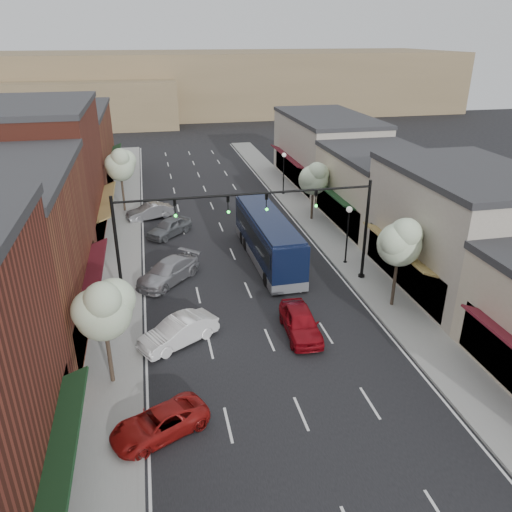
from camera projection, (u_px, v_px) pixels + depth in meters
ground at (278, 361)px, 25.85m from camera, size 160.00×160.00×0.00m
sidewalk_left at (122, 240)px, 40.69m from camera, size 2.80×73.00×0.15m
sidewalk_right at (318, 225)px, 43.94m from camera, size 2.80×73.00×0.15m
curb_left at (139, 239)px, 40.96m from camera, size 0.25×73.00×0.17m
curb_right at (303, 226)px, 43.67m from camera, size 0.25×73.00×0.17m
bldg_left_midfar at (38, 176)px, 38.71m from camera, size 10.14×14.10×10.90m
bldg_left_far at (66, 149)px, 53.49m from camera, size 10.14×18.10×8.40m
bldg_right_midnear at (461, 230)px, 32.26m from camera, size 9.14×12.10×7.90m
bldg_right_midfar at (380, 189)px, 43.25m from camera, size 9.14×12.10×6.40m
bldg_right_far at (326, 150)px, 55.54m from camera, size 9.14×16.10×7.40m
hill_far at (170, 83)px, 103.64m from camera, size 120.00×30.00×12.00m
hill_near at (33, 104)px, 88.92m from camera, size 50.00×20.00×8.00m
signal_mast_right at (333, 218)px, 32.18m from camera, size 8.22×0.46×7.00m
signal_mast_left at (156, 232)px, 30.00m from camera, size 8.22×0.46×7.00m
tree_right_near at (401, 241)px, 29.16m from camera, size 2.85×2.65×5.95m
tree_right_far at (314, 177)px, 43.61m from camera, size 2.85×2.65×5.43m
tree_left_near at (103, 308)px, 22.47m from camera, size 2.85×2.65×5.69m
tree_left_far at (120, 164)px, 45.50m from camera, size 2.85×2.65×6.13m
lamp_post_near at (348, 226)px, 35.49m from camera, size 0.44×0.44×4.44m
lamp_post_far at (284, 167)px, 51.09m from camera, size 0.44×0.44×4.44m
coach_bus at (268, 238)px, 36.56m from camera, size 2.78×11.49×3.50m
red_hatchback at (300, 322)px, 27.89m from camera, size 2.03×4.58×1.53m
parked_car_a at (159, 423)px, 20.93m from camera, size 4.60×3.50×1.16m
parked_car_b at (178, 332)px, 27.05m from camera, size 4.66×3.62×1.48m
parked_car_c at (168, 271)px, 33.84m from camera, size 5.04×5.23×1.50m
parked_car_d at (169, 227)px, 41.61m from camera, size 4.28×4.25×1.47m
parked_car_e at (150, 212)px, 45.35m from camera, size 4.42×2.64×1.38m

